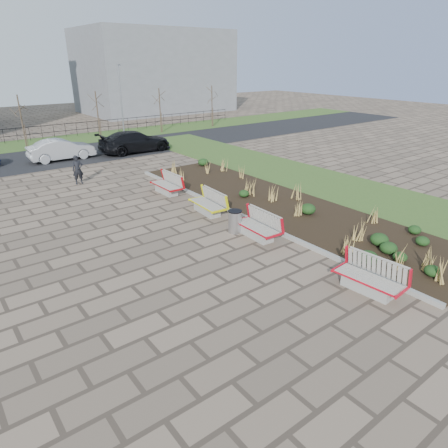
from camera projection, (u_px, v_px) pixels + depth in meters
ground at (245, 294)px, 11.92m from camera, size 120.00×120.00×0.00m
planting_bed at (277, 205)px, 19.08m from camera, size 4.50×18.00×0.10m
planting_curb at (240, 215)px, 17.76m from camera, size 0.16×18.00×0.15m
grass_verge_near at (340, 187)px, 21.77m from camera, size 5.00×38.00×0.04m
grass_verge_far at (22, 145)px, 32.43m from camera, size 80.00×5.00×0.04m
road at (43, 159)px, 28.04m from camera, size 80.00×7.00×0.02m
bench_a at (369, 277)px, 11.86m from camera, size 1.07×2.17×1.00m
bench_b at (256, 225)px, 15.53m from camera, size 0.99×2.14×1.00m
bench_c at (207, 203)px, 17.98m from camera, size 1.05×2.16×1.00m
bench_d at (166, 184)px, 20.68m from camera, size 0.90×2.10×1.00m
litter_bin at (235, 222)px, 16.02m from camera, size 0.54×0.54×0.90m
pedestrian at (78, 170)px, 22.14m from camera, size 0.62×0.44×1.61m
car_silver at (61, 149)px, 27.45m from camera, size 4.38×1.57×1.44m
car_black at (135, 142)px, 29.75m from camera, size 5.40×2.21×1.56m
tree_c at (22, 122)px, 30.56m from camera, size 1.40×1.40×4.00m
tree_d at (98, 116)px, 33.93m from camera, size 1.40×1.40×4.00m
tree_e at (160, 111)px, 37.31m from camera, size 1.40×1.40×4.00m
tree_f at (212, 106)px, 40.69m from camera, size 1.40×1.40×4.00m
lamp_east at (121, 102)px, 34.31m from camera, size 0.24×0.60×6.00m
railing_fence at (17, 135)px, 33.29m from camera, size 44.00×0.10×1.20m
building_grey at (155, 71)px, 52.04m from camera, size 18.00×12.00×10.00m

